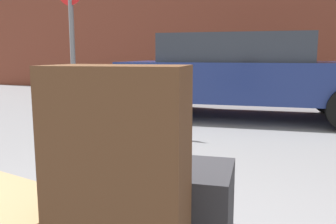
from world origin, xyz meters
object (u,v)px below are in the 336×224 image
duffel_bag_charcoal_center (156,205)px  no_parking_sign (72,31)px  parked_car (246,73)px  suitcase_brown_stacked_top (119,188)px

duffel_bag_charcoal_center → no_parking_sign: no_parking_sign is taller
parked_car → no_parking_sign: no_parking_sign is taller
parked_car → no_parking_sign: (-2.25, -1.81, 0.65)m
parked_car → no_parking_sign: bearing=-141.3°
suitcase_brown_stacked_top → no_parking_sign: bearing=118.6°
no_parking_sign → duffel_bag_charcoal_center: bearing=-52.4°
suitcase_brown_stacked_top → duffel_bag_charcoal_center: suitcase_brown_stacked_top is taller
suitcase_brown_stacked_top → duffel_bag_charcoal_center: size_ratio=1.23×
parked_car → duffel_bag_charcoal_center: bearing=-87.1°
suitcase_brown_stacked_top → duffel_bag_charcoal_center: (-0.01, 0.33, -0.19)m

